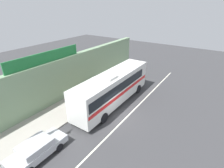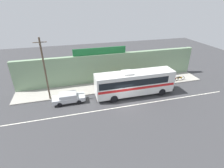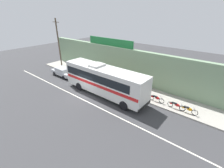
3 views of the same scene
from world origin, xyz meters
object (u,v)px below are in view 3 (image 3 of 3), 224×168
Objects in this scene: utility_pole at (59,45)px; motorcycle_orange at (141,93)px; motorcycle_green at (156,98)px; intercity_bus at (104,79)px; motorcycle_red at (176,105)px; motorcycle_black at (188,109)px; pedestrian_near_shop at (122,78)px; parked_car at (63,72)px.

utility_pole is 4.51× the size of motorcycle_orange.
utility_pole is 18.17m from motorcycle_green.
intercity_bus is 8.65m from motorcycle_red.
motorcycle_red is at bearing -1.39° from motorcycle_green.
motorcycle_black is (5.55, -0.07, 0.00)m from motorcycle_orange.
pedestrian_near_shop is at bearing 168.57° from motorcycle_green.
motorcycle_black is at bearing -7.47° from pedestrian_near_shop.
utility_pole is 16.15m from motorcycle_orange.
motorcycle_red is 1.01× the size of motorcycle_orange.
motorcycle_red is at bearing -179.35° from motorcycle_black.
parked_car is at bearing -174.19° from motorcycle_black.
motorcycle_orange is (-4.33, 0.08, 0.00)m from motorcycle_red.
intercity_bus is 12.19m from utility_pole.
intercity_bus is 6.80× the size of pedestrian_near_shop.
motorcycle_green and motorcycle_black have the same top height.
motorcycle_black is at bearing 0.65° from motorcycle_red.
parked_car is 13.28m from motorcycle_orange.
motorcycle_orange is at bearing 179.32° from motorcycle_black.
pedestrian_near_shop is (-3.72, 1.15, 0.55)m from motorcycle_orange.
motorcycle_orange is at bearing 31.87° from intercity_bus.
motorcycle_orange is at bearing 178.95° from motorcycle_red.
parked_car is (-9.26, 0.44, -1.33)m from intercity_bus.
pedestrian_near_shop is at bearing 172.53° from motorcycle_black.
motorcycle_orange is 1.12× the size of pedestrian_near_shop.
pedestrian_near_shop is (-5.80, 1.17, 0.55)m from motorcycle_green.
motorcycle_green is 1.09× the size of pedestrian_near_shop.
intercity_bus reaches higher than motorcycle_black.
utility_pole is 5.08× the size of pedestrian_near_shop.
intercity_bus reaches higher than parked_car.
motorcycle_green and motorcycle_orange have the same top height.
motorcycle_red is (2.25, -0.05, 0.00)m from motorcycle_green.
motorcycle_orange is 1.03× the size of motorcycle_black.
motorcycle_green is (5.95, 2.38, -1.50)m from intercity_bus.
pedestrian_near_shop is (-8.05, 1.23, 0.55)m from motorcycle_red.
pedestrian_near_shop reaches higher than motorcycle_green.
utility_pole is 4.64× the size of motorcycle_green.
intercity_bus is 2.64× the size of parked_car.
intercity_bus is at bearing -148.13° from motorcycle_orange.
motorcycle_green is at bearing 178.61° from motorcycle_red.
motorcycle_red is 1.04× the size of motorcycle_black.
parked_car is at bearing 177.28° from intercity_bus.
motorcycle_green and motorcycle_red have the same top height.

